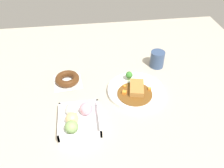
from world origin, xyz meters
TOP-DOWN VIEW (x-y plane):
  - ground_plane at (0.00, 0.00)m, footprint 1.60×1.60m
  - curry_plate at (-0.07, 0.10)m, footprint 0.26×0.26m
  - donut_box at (0.08, -0.17)m, footprint 0.18×0.16m
  - chocolate_ring_donut at (-0.19, -0.21)m, footprint 0.14×0.14m
  - coffee_mug at (-0.26, 0.25)m, footprint 0.07×0.07m

SIDE VIEW (x-z plane):
  - ground_plane at x=0.00m, z-range 0.00..0.00m
  - curry_plate at x=-0.07m, z-range -0.02..0.05m
  - chocolate_ring_donut at x=-0.19m, z-range 0.00..0.04m
  - donut_box at x=0.08m, z-range -0.01..0.06m
  - coffee_mug at x=-0.26m, z-range 0.00..0.09m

